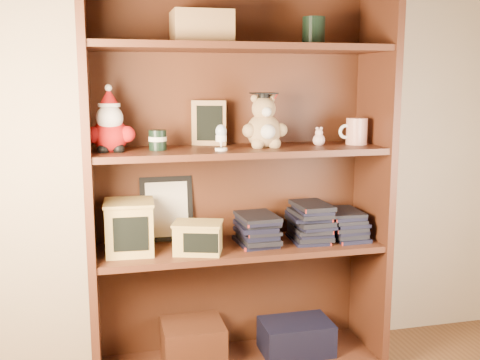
# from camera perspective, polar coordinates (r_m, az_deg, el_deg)

# --- Properties ---
(bookcase) EXTENTS (1.20, 0.35, 1.60)m
(bookcase) POSITION_cam_1_polar(r_m,az_deg,el_deg) (2.30, -0.36, -0.80)
(bookcase) COLOR #4D2516
(bookcase) RESTS_ON ground
(shelf_lower) EXTENTS (1.14, 0.33, 0.02)m
(shelf_lower) POSITION_cam_1_polar(r_m,az_deg,el_deg) (2.31, 0.00, -6.91)
(shelf_lower) COLOR #4D2516
(shelf_lower) RESTS_ON ground
(shelf_upper) EXTENTS (1.14, 0.33, 0.02)m
(shelf_upper) POSITION_cam_1_polar(r_m,az_deg,el_deg) (2.23, 0.00, 2.97)
(shelf_upper) COLOR #4D2516
(shelf_upper) RESTS_ON ground
(santa_plush) EXTENTS (0.18, 0.13, 0.26)m
(santa_plush) POSITION_cam_1_polar(r_m,az_deg,el_deg) (2.15, -13.07, 5.30)
(santa_plush) COLOR #A50F0F
(santa_plush) RESTS_ON shelf_upper
(teachers_tin) EXTENTS (0.07, 0.07, 0.08)m
(teachers_tin) POSITION_cam_1_polar(r_m,az_deg,el_deg) (2.17, -8.36, 4.06)
(teachers_tin) COLOR black
(teachers_tin) RESTS_ON shelf_upper
(chalkboard_plaque) EXTENTS (0.14, 0.10, 0.18)m
(chalkboard_plaque) POSITION_cam_1_polar(r_m,az_deg,el_deg) (2.31, -3.16, 5.72)
(chalkboard_plaque) COLOR #9E7547
(chalkboard_plaque) RESTS_ON shelf_upper
(egg_cup) EXTENTS (0.05, 0.05, 0.10)m
(egg_cup) POSITION_cam_1_polar(r_m,az_deg,el_deg) (2.13, -1.94, 4.43)
(egg_cup) COLOR white
(egg_cup) RESTS_ON shelf_upper
(grad_teddy_bear) EXTENTS (0.18, 0.16, 0.22)m
(grad_teddy_bear) POSITION_cam_1_polar(r_m,az_deg,el_deg) (2.24, 2.46, 5.50)
(grad_teddy_bear) COLOR tan
(grad_teddy_bear) RESTS_ON shelf_upper
(pink_figurine) EXTENTS (0.05, 0.05, 0.08)m
(pink_figurine) POSITION_cam_1_polar(r_m,az_deg,el_deg) (2.33, 8.02, 4.22)
(pink_figurine) COLOR beige
(pink_figurine) RESTS_ON shelf_upper
(teacher_mug) EXTENTS (0.12, 0.09, 0.11)m
(teacher_mug) POSITION_cam_1_polar(r_m,az_deg,el_deg) (2.39, 11.70, 4.87)
(teacher_mug) COLOR silver
(teacher_mug) RESTS_ON shelf_upper
(certificate_frame) EXTENTS (0.22, 0.06, 0.27)m
(certificate_frame) POSITION_cam_1_polar(r_m,az_deg,el_deg) (2.36, -7.46, -2.93)
(certificate_frame) COLOR black
(certificate_frame) RESTS_ON shelf_lower
(treats_box) EXTENTS (0.20, 0.20, 0.21)m
(treats_box) POSITION_cam_1_polar(r_m,az_deg,el_deg) (2.22, -11.16, -4.68)
(treats_box) COLOR tan
(treats_box) RESTS_ON shelf_lower
(pencils_box) EXTENTS (0.22, 0.18, 0.12)m
(pencils_box) POSITION_cam_1_polar(r_m,az_deg,el_deg) (2.19, -4.29, -5.83)
(pencils_box) COLOR tan
(pencils_box) RESTS_ON shelf_lower
(book_stack_left) EXTENTS (0.14, 0.20, 0.13)m
(book_stack_left) POSITION_cam_1_polar(r_m,az_deg,el_deg) (2.31, 1.72, -4.97)
(book_stack_left) COLOR black
(book_stack_left) RESTS_ON shelf_lower
(book_stack_mid) EXTENTS (0.14, 0.20, 0.16)m
(book_stack_mid) POSITION_cam_1_polar(r_m,az_deg,el_deg) (2.38, 7.11, -4.22)
(book_stack_mid) COLOR black
(book_stack_mid) RESTS_ON shelf_lower
(book_stack_right) EXTENTS (0.14, 0.20, 0.13)m
(book_stack_right) POSITION_cam_1_polar(r_m,az_deg,el_deg) (2.44, 10.49, -4.33)
(book_stack_right) COLOR black
(book_stack_right) RESTS_ON shelf_lower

